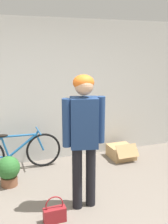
# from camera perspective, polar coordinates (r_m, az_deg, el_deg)

# --- Properties ---
(wall_back) EXTENTS (8.00, 0.07, 2.60)m
(wall_back) POSITION_cam_1_polar(r_m,az_deg,el_deg) (4.82, -9.02, 4.30)
(wall_back) COLOR silver
(wall_back) RESTS_ON ground_plane
(person) EXTENTS (0.56, 0.33, 1.76)m
(person) POSITION_cam_1_polar(r_m,az_deg,el_deg) (3.28, -0.01, -3.56)
(person) COLOR black
(person) RESTS_ON ground_plane
(bicycle) EXTENTS (1.59, 0.46, 0.69)m
(bicycle) POSITION_cam_1_polar(r_m,az_deg,el_deg) (4.70, -14.72, -8.42)
(bicycle) COLOR black
(bicycle) RESTS_ON ground_plane
(handbag) EXTENTS (0.27, 0.11, 0.34)m
(handbag) POSITION_cam_1_polar(r_m,az_deg,el_deg) (3.42, -6.40, -21.13)
(handbag) COLOR maroon
(handbag) RESTS_ON ground_plane
(cardboard_box) EXTENTS (0.45, 0.56, 0.33)m
(cardboard_box) POSITION_cam_1_polar(r_m,az_deg,el_deg) (5.19, 8.10, -8.57)
(cardboard_box) COLOR tan
(cardboard_box) RESTS_ON ground_plane
(potted_plant) EXTENTS (0.35, 0.35, 0.47)m
(potted_plant) POSITION_cam_1_polar(r_m,az_deg,el_deg) (4.26, -16.11, -12.02)
(potted_plant) COLOR brown
(potted_plant) RESTS_ON ground_plane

